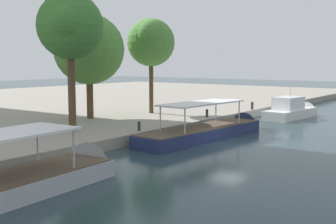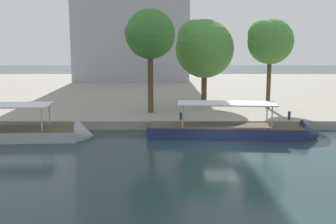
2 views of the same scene
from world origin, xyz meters
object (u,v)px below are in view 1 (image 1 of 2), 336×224
mooring_bollard_1 (139,126)px  tree_2 (68,27)px  tree_1 (87,47)px  tour_boat_0 (22,185)px  tree_0 (151,41)px  motor_yacht_2 (293,112)px  mooring_bollard_0 (207,113)px  mooring_bollard_2 (252,105)px  tour_boat_1 (209,133)px

mooring_bollard_1 → tree_2: tree_2 is taller
mooring_bollard_1 → tree_1: 10.60m
tour_boat_0 → mooring_bollard_1: 13.78m
mooring_bollard_1 → tree_0: tree_0 is taller
tour_boat_0 → tree_2: 15.37m
mooring_bollard_1 → tree_0: size_ratio=0.08×
tour_boat_0 → motor_yacht_2: motor_yacht_2 is taller
motor_yacht_2 → tree_0: (-11.30, 10.56, 7.42)m
mooring_bollard_0 → tree_1: tree_1 is taller
motor_yacht_2 → tree_1: (-18.04, 12.41, 6.72)m
motor_yacht_2 → mooring_bollard_2: size_ratio=10.57×
motor_yacht_2 → mooring_bollard_0: size_ratio=11.42×
motor_yacht_2 → mooring_bollard_1: motor_yacht_2 is taller
motor_yacht_2 → mooring_bollard_0: 11.53m
mooring_bollard_2 → tour_boat_1: bearing=-167.5°
tree_2 → tree_1: bearing=35.9°
motor_yacht_2 → tour_boat_0: bearing=-175.2°
tour_boat_0 → tree_2: size_ratio=1.26×
mooring_bollard_2 → tree_1: bearing=152.5°
motor_yacht_2 → tree_2: size_ratio=0.87×
tour_boat_1 → tree_1: 13.68m
mooring_bollard_0 → mooring_bollard_1: (-9.96, -0.13, -0.03)m
tour_boat_1 → mooring_bollard_1: 5.80m
tour_boat_0 → tree_0: (22.45, 10.56, 7.67)m
mooring_bollard_0 → tree_0: tree_0 is taller
motor_yacht_2 → mooring_bollard_1: (-20.63, 4.17, 0.58)m
tour_boat_1 → tree_0: 13.25m
mooring_bollard_0 → mooring_bollard_2: bearing=-2.3°
mooring_bollard_0 → mooring_bollard_1: size_ratio=1.08×
mooring_bollard_2 → tree_1: size_ratio=0.09×
tour_boat_1 → tree_2: 13.50m
tree_0 → motor_yacht_2: bearing=-43.1°
mooring_bollard_0 → tree_2: bearing=162.9°
tree_1 → tree_2: size_ratio=0.93×
tour_boat_1 → mooring_bollard_0: bearing=37.5°
motor_yacht_2 → tour_boat_1: bearing=-178.1°
motor_yacht_2 → tree_2: (-23.71, 8.31, 7.90)m
motor_yacht_2 → tree_2: tree_2 is taller
tour_boat_0 → mooring_bollard_1: size_ratio=17.77×
tour_boat_1 → tree_1: size_ratio=1.50×
mooring_bollard_0 → mooring_bollard_2: 8.88m
mooring_bollard_0 → mooring_bollard_2: mooring_bollard_2 is taller
tour_boat_1 → mooring_bollard_1: bearing=148.4°
mooring_bollard_1 → tree_0: (9.34, 6.39, 6.84)m
tour_boat_0 → tour_boat_1: tour_boat_0 is taller
tour_boat_1 → mooring_bollard_0: 6.40m
mooring_bollard_1 → motor_yacht_2: bearing=-11.4°
mooring_bollard_1 → tree_2: (-3.08, 4.14, 7.31)m
tour_boat_1 → mooring_bollard_0: size_ratio=18.16×
tour_boat_0 → tour_boat_1: (17.77, 0.82, 0.00)m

